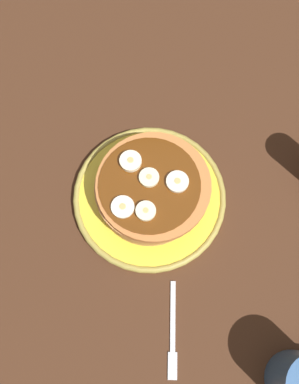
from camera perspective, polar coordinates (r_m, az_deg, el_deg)
ground_plane at (r=65.95cm, az=0.00°, el=-1.30°), size 140.00×140.00×3.00cm
plate at (r=63.68cm, az=0.00°, el=-0.67°), size 22.99×22.99×1.65cm
pancake_stack at (r=60.71cm, az=0.21°, el=0.23°), size 16.70×16.53×5.20cm
banana_slice_0 at (r=58.41cm, az=0.17°, el=1.96°), size 2.81×2.81×0.82cm
banana_slice_1 at (r=56.85cm, az=-0.51°, el=-2.60°), size 2.76×2.76×0.91cm
banana_slice_2 at (r=59.26cm, az=-2.57°, el=4.16°), size 3.10×3.10×1.01cm
banana_slice_3 at (r=58.15cm, az=3.82°, el=0.94°), size 3.15×3.15×0.84cm
banana_slice_4 at (r=57.24cm, az=-3.63°, el=-2.04°), size 3.20×3.20×0.69cm
fork at (r=61.30cm, az=3.16°, el=-18.75°), size 2.21×13.03×0.50cm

